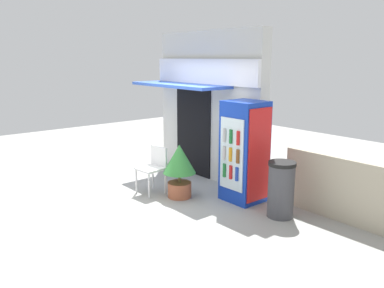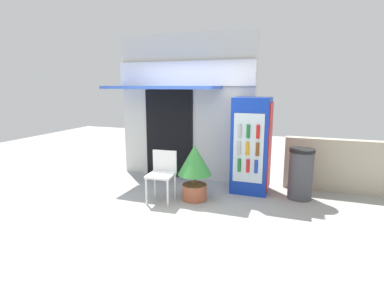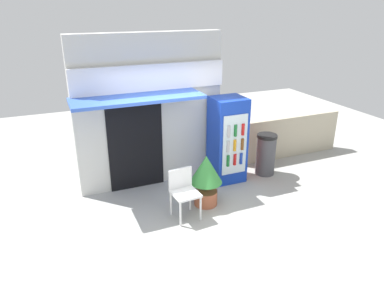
# 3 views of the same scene
# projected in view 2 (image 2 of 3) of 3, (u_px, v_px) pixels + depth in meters

# --- Properties ---
(ground) EXTENTS (16.00, 16.00, 0.00)m
(ground) POSITION_uv_depth(u_px,v_px,m) (168.00, 205.00, 5.19)
(ground) COLOR #A3A39E
(storefront_building) EXTENTS (3.04, 1.06, 3.07)m
(storefront_building) POSITION_uv_depth(u_px,v_px,m) (185.00, 106.00, 6.54)
(storefront_building) COLOR silver
(storefront_building) RESTS_ON ground
(drink_cooler) EXTENTS (0.69, 0.68, 1.80)m
(drink_cooler) POSITION_uv_depth(u_px,v_px,m) (251.00, 145.00, 5.71)
(drink_cooler) COLOR #1438B2
(drink_cooler) RESTS_ON ground
(plastic_chair) EXTENTS (0.48, 0.49, 0.88)m
(plastic_chair) POSITION_uv_depth(u_px,v_px,m) (162.00, 171.00, 5.32)
(plastic_chair) COLOR white
(plastic_chair) RESTS_ON ground
(potted_plant_near_shop) EXTENTS (0.60, 0.60, 1.00)m
(potted_plant_near_shop) POSITION_uv_depth(u_px,v_px,m) (195.00, 167.00, 5.32)
(potted_plant_near_shop) COLOR #AD5B3D
(potted_plant_near_shop) RESTS_ON ground
(trash_bin) EXTENTS (0.44, 0.44, 0.92)m
(trash_bin) POSITION_uv_depth(u_px,v_px,m) (301.00, 174.00, 5.40)
(trash_bin) COLOR #47474C
(trash_bin) RESTS_ON ground
(stone_boundary_wall) EXTENTS (2.80, 0.21, 1.02)m
(stone_boundary_wall) POSITION_uv_depth(u_px,v_px,m) (363.00, 168.00, 5.63)
(stone_boundary_wall) COLOR #B7AD93
(stone_boundary_wall) RESTS_ON ground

